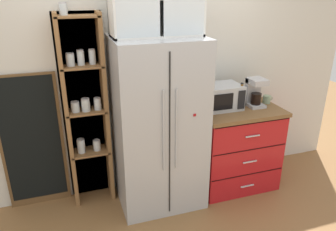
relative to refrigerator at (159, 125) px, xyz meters
The scene contains 11 objects.
ground_plane 0.87m from the refrigerator, 90.01° to the right, with size 10.52×10.52×0.00m, color olive.
wall_back_cream 0.57m from the refrigerator, 90.00° to the left, with size 4.84×0.10×2.55m, color silver.
refrigerator is the anchor object (origin of this frame).
pantry_shelf_column 0.75m from the refrigerator, 157.19° to the left, with size 0.45×0.27×2.03m.
counter_cabinet 0.99m from the refrigerator, ahead, with size 0.90×0.68×0.94m.
microwave 0.73m from the refrigerator, ahead, with size 0.44×0.33×0.26m.
coffee_maker 1.12m from the refrigerator, ahead, with size 0.17×0.20×0.31m.
mug_sage 1.29m from the refrigerator, ahead, with size 0.12×0.09×0.09m.
bottle_amber 0.92m from the refrigerator, ahead, with size 0.07×0.07×0.29m.
bottle_cobalt 0.92m from the refrigerator, ahead, with size 0.06×0.06×0.24m.
chalkboard_menu 1.27m from the refrigerator, 165.22° to the left, with size 0.60×0.04×1.41m.
Camera 1 is at (-0.85, -2.87, 2.19)m, focal length 34.96 mm.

